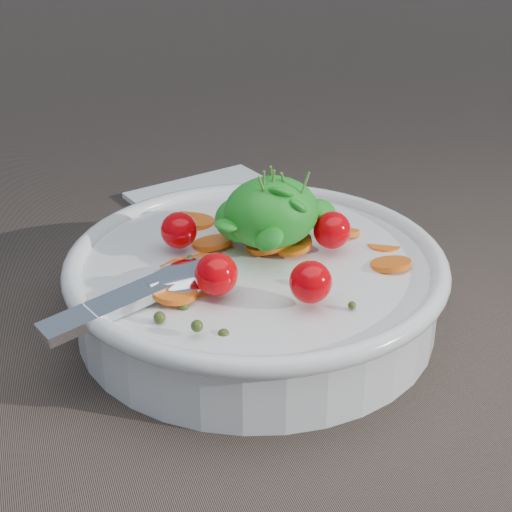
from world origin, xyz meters
name	(u,v)px	position (x,y,z in m)	size (l,w,h in m)	color
ground	(268,333)	(0.00, 0.00, 0.00)	(6.00, 6.00, 0.00)	brown
bowl	(256,283)	(0.00, 0.02, 0.03)	(0.32, 0.29, 0.12)	white
napkin	(216,200)	(0.03, 0.26, 0.00)	(0.15, 0.13, 0.01)	white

